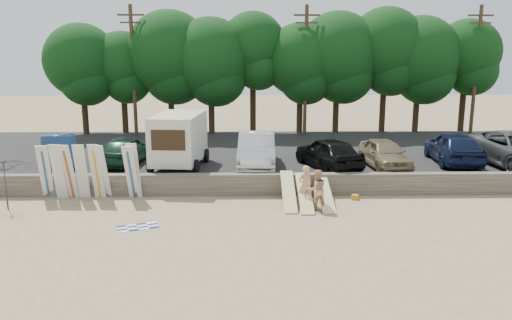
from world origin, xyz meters
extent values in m
plane|color=tan|center=(0.00, 0.00, 0.00)|extent=(120.00, 120.00, 0.00)
cube|color=#6B6356|center=(0.00, 3.00, 0.50)|extent=(44.00, 0.50, 1.00)
cube|color=#282828|center=(0.00, 10.50, 0.35)|extent=(44.00, 14.50, 0.70)
cylinder|color=#382616|center=(-13.89, 17.05, 2.47)|extent=(0.44, 0.44, 3.54)
sphere|color=#144617|center=(-13.89, 17.05, 5.94)|extent=(5.28, 5.28, 5.28)
cylinder|color=#382616|center=(-11.14, 17.60, 2.40)|extent=(0.44, 0.44, 3.41)
sphere|color=#144617|center=(-11.14, 17.60, 5.74)|extent=(4.62, 4.62, 4.62)
cylinder|color=#382616|center=(-7.70, 17.60, 2.64)|extent=(0.44, 0.44, 3.87)
sphere|color=#144617|center=(-7.70, 17.60, 6.42)|extent=(6.24, 6.24, 6.24)
cylinder|color=#382616|center=(-4.71, 17.15, 2.53)|extent=(0.44, 0.44, 3.65)
sphere|color=#144617|center=(-4.71, 17.15, 6.09)|extent=(5.84, 5.84, 5.84)
cylinder|color=#382616|center=(-1.67, 17.60, 2.85)|extent=(0.44, 0.44, 4.30)
sphere|color=#144617|center=(-1.67, 17.60, 7.04)|extent=(4.77, 4.77, 4.77)
cylinder|color=#382616|center=(1.77, 17.37, 2.49)|extent=(0.44, 0.44, 3.57)
sphere|color=#144617|center=(1.77, 17.37, 5.97)|extent=(5.32, 5.32, 5.32)
cylinder|color=#382616|center=(4.49, 17.60, 2.63)|extent=(0.44, 0.44, 3.86)
sphere|color=#144617|center=(4.49, 17.60, 6.40)|extent=(6.12, 6.12, 6.12)
cylinder|color=#382616|center=(7.98, 17.60, 2.81)|extent=(0.44, 0.44, 4.21)
sphere|color=#144617|center=(7.98, 17.60, 6.92)|extent=(5.67, 5.67, 5.67)
cylinder|color=#382616|center=(10.49, 17.60, 2.57)|extent=(0.44, 0.44, 3.74)
sphere|color=#144617|center=(10.49, 17.60, 6.22)|extent=(5.86, 5.86, 5.86)
cylinder|color=#382616|center=(13.94, 17.60, 2.67)|extent=(0.44, 0.44, 3.95)
sphere|color=#144617|center=(13.94, 17.60, 6.53)|extent=(4.80, 4.80, 4.80)
cylinder|color=#473321|center=(-10.00, 16.00, 5.20)|extent=(0.26, 0.26, 9.00)
cube|color=#473321|center=(-10.00, 16.00, 9.00)|extent=(1.80, 0.12, 0.12)
cube|color=#473321|center=(-10.00, 16.00, 8.50)|extent=(1.50, 0.10, 0.10)
cylinder|color=#473321|center=(2.00, 16.00, 5.20)|extent=(0.26, 0.26, 9.00)
cube|color=#473321|center=(2.00, 16.00, 9.00)|extent=(1.80, 0.12, 0.12)
cube|color=#473321|center=(2.00, 16.00, 8.50)|extent=(1.50, 0.10, 0.10)
cylinder|color=#473321|center=(14.00, 16.00, 5.20)|extent=(0.26, 0.26, 9.00)
cube|color=#473321|center=(14.00, 16.00, 9.00)|extent=(1.80, 0.12, 0.12)
cube|color=#473321|center=(14.00, 16.00, 8.50)|extent=(1.50, 0.10, 0.10)
cube|color=beige|center=(-5.57, 5.78, 2.25)|extent=(2.55, 4.47, 2.36)
cube|color=black|center=(-5.79, 3.63, 2.47)|extent=(1.60, 0.20, 0.96)
cylinder|color=black|center=(-6.83, 4.51, 1.05)|extent=(0.28, 0.72, 0.71)
cylinder|color=black|center=(-4.59, 4.29, 1.05)|extent=(0.28, 0.72, 0.71)
cylinder|color=black|center=(-6.56, 7.28, 1.05)|extent=(0.28, 0.72, 0.71)
cylinder|color=black|center=(-4.32, 7.06, 1.05)|extent=(0.28, 0.72, 0.71)
imported|color=#152A4A|center=(-11.83, 6.20, 1.48)|extent=(3.46, 4.99, 1.56)
imported|color=#123121|center=(-8.51, 6.58, 1.46)|extent=(2.15, 4.58, 1.52)
imported|color=#AFAEB4|center=(-1.63, 5.91, 1.57)|extent=(1.98, 5.32, 1.74)
imported|color=black|center=(2.01, 5.51, 1.50)|extent=(3.33, 5.04, 1.59)
imported|color=#7B6D4E|center=(4.88, 5.43, 1.43)|extent=(2.11, 4.45, 1.47)
imported|color=black|center=(8.80, 6.41, 1.56)|extent=(2.51, 5.23, 1.72)
cube|color=silver|center=(-11.11, 2.48, 1.25)|extent=(0.63, 0.87, 2.51)
cube|color=silver|center=(-10.51, 2.43, 1.27)|extent=(0.52, 0.64, 2.55)
cube|color=silver|center=(-10.06, 2.43, 1.27)|extent=(0.61, 0.78, 2.53)
cube|color=silver|center=(-9.48, 2.41, 1.27)|extent=(0.53, 0.68, 2.54)
cube|color=silver|center=(-8.82, 2.44, 1.28)|extent=(0.55, 0.67, 2.55)
cube|color=silver|center=(-8.59, 2.46, 1.26)|extent=(0.59, 0.84, 2.51)
cube|color=silver|center=(-7.28, 2.37, 1.25)|extent=(0.57, 0.88, 2.50)
cube|color=silver|center=(-7.19, 2.52, 1.29)|extent=(0.57, 0.58, 2.57)
cube|color=#D4C786|center=(-0.33, 1.47, 0.59)|extent=(0.56, 2.81, 1.18)
cube|color=#D4C786|center=(0.34, 1.31, 0.55)|extent=(0.56, 2.84, 1.11)
cube|color=#D4C786|center=(1.25, 1.46, 0.47)|extent=(0.56, 2.89, 0.95)
imported|color=tan|center=(0.37, 1.37, 0.87)|extent=(0.75, 0.62, 1.75)
imported|color=tan|center=(0.79, 0.70, 0.86)|extent=(0.94, 0.79, 1.72)
cube|color=#24843F|center=(-0.16, 1.85, 0.16)|extent=(0.41, 0.34, 0.32)
cube|color=orange|center=(2.72, 2.15, 0.11)|extent=(0.37, 0.34, 0.22)
plane|color=white|center=(-6.25, -1.35, 0.01)|extent=(1.94, 1.94, 0.00)
imported|color=black|center=(-12.23, 0.96, 1.08)|extent=(3.36, 3.35, 2.16)
camera|label=1|loc=(-2.11, -19.28, 6.39)|focal=35.00mm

